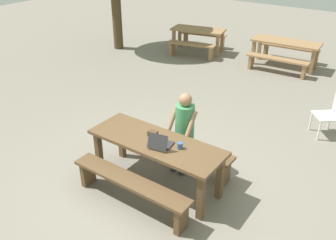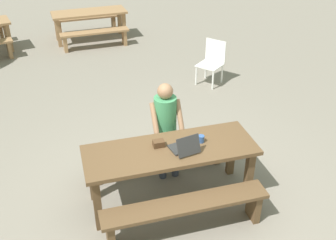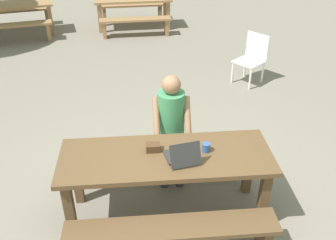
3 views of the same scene
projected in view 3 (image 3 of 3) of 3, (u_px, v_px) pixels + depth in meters
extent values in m
plane|color=gray|center=(166.00, 212.00, 4.10)|extent=(30.00, 30.00, 0.00)
cube|color=brown|center=(166.00, 157.00, 3.70)|extent=(2.10, 0.74, 0.05)
cube|color=brown|center=(70.00, 212.00, 3.61)|extent=(0.09, 0.09, 0.73)
cube|color=brown|center=(263.00, 200.00, 3.75)|extent=(0.09, 0.09, 0.73)
cube|color=brown|center=(77.00, 175.00, 4.07)|extent=(0.09, 0.09, 0.73)
cube|color=brown|center=(249.00, 166.00, 4.21)|extent=(0.09, 0.09, 0.73)
cube|color=brown|center=(172.00, 228.00, 3.35)|extent=(1.93, 0.30, 0.05)
cube|color=brown|center=(263.00, 239.00, 3.54)|extent=(0.08, 0.24, 0.41)
cube|color=brown|center=(162.00, 147.00, 4.39)|extent=(1.93, 0.30, 0.05)
cube|color=brown|center=(89.00, 167.00, 4.45)|extent=(0.08, 0.24, 0.41)
cube|color=brown|center=(233.00, 159.00, 4.58)|extent=(0.08, 0.24, 0.41)
cube|color=#2D2D2D|center=(180.00, 155.00, 3.67)|extent=(0.33, 0.28, 0.02)
cube|color=#2D2D2D|center=(186.00, 155.00, 3.48)|extent=(0.31, 0.15, 0.22)
cube|color=black|center=(185.00, 154.00, 3.49)|extent=(0.28, 0.13, 0.20)
cube|color=#4C331E|center=(153.00, 147.00, 3.73)|extent=(0.14, 0.10, 0.08)
cylinder|color=#335693|center=(206.00, 147.00, 3.73)|extent=(0.08, 0.08, 0.09)
cylinder|color=#333847|center=(165.00, 171.00, 4.35)|extent=(0.10, 0.10, 0.45)
cylinder|color=#333847|center=(180.00, 170.00, 4.36)|extent=(0.10, 0.10, 0.45)
cube|color=#333847|center=(172.00, 147.00, 4.29)|extent=(0.28, 0.28, 0.12)
cylinder|color=#3F8C59|center=(171.00, 117.00, 4.19)|extent=(0.30, 0.30, 0.61)
cylinder|color=#936B4C|center=(156.00, 118.00, 4.06)|extent=(0.07, 0.32, 0.41)
cylinder|color=#936B4C|center=(188.00, 117.00, 4.08)|extent=(0.07, 0.32, 0.41)
sphere|color=#936B4C|center=(171.00, 85.00, 3.98)|extent=(0.21, 0.21, 0.21)
cube|color=white|center=(249.00, 62.00, 6.61)|extent=(0.62, 0.62, 0.02)
cube|color=white|center=(257.00, 46.00, 6.61)|extent=(0.30, 0.35, 0.45)
cylinder|color=white|center=(232.00, 72.00, 6.72)|extent=(0.04, 0.04, 0.40)
cylinder|color=white|center=(250.00, 79.00, 6.49)|extent=(0.04, 0.04, 0.40)
cylinder|color=white|center=(245.00, 66.00, 6.95)|extent=(0.04, 0.04, 0.40)
cylinder|color=white|center=(263.00, 73.00, 6.72)|extent=(0.04, 0.04, 0.40)
cube|color=#9E754C|center=(16.00, 4.00, 8.70)|extent=(1.75, 1.04, 0.05)
cube|color=#9E754C|center=(51.00, 20.00, 8.87)|extent=(0.11, 0.11, 0.68)
cube|color=#9E754C|center=(50.00, 14.00, 9.28)|extent=(0.11, 0.11, 0.68)
cube|color=#9E754C|center=(18.00, 25.00, 8.36)|extent=(1.50, 0.60, 0.05)
cube|color=#9E754C|center=(49.00, 32.00, 8.63)|extent=(0.13, 0.25, 0.39)
cube|color=#9E754C|center=(19.00, 10.00, 9.36)|extent=(1.50, 0.60, 0.05)
cube|color=#9E754C|center=(47.00, 17.00, 9.63)|extent=(0.13, 0.25, 0.39)
cube|color=#9E754C|center=(100.00, 19.00, 8.98)|extent=(0.09, 0.09, 0.69)
cube|color=#9E754C|center=(168.00, 16.00, 9.18)|extent=(0.09, 0.09, 0.69)
cube|color=#9E754C|center=(100.00, 13.00, 9.41)|extent=(0.09, 0.09, 0.69)
cube|color=#9E754C|center=(165.00, 10.00, 9.61)|extent=(0.09, 0.09, 0.69)
cube|color=#9E754C|center=(135.00, 19.00, 8.73)|extent=(1.67, 0.39, 0.05)
cube|color=#9E754C|center=(104.00, 30.00, 8.76)|extent=(0.09, 0.24, 0.38)
cube|color=#9E754C|center=(166.00, 27.00, 8.93)|extent=(0.09, 0.24, 0.38)
cube|color=#9E754C|center=(132.00, 5.00, 9.80)|extent=(1.67, 0.39, 0.05)
cube|color=#9E754C|center=(104.00, 14.00, 9.83)|extent=(0.09, 0.24, 0.38)
cube|color=#9E754C|center=(160.00, 12.00, 10.00)|extent=(0.09, 0.24, 0.38)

